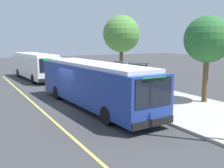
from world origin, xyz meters
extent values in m
plane|color=#38383A|center=(0.00, 0.00, 0.00)|extent=(120.00, 120.00, 0.00)
cube|color=#A8A399|center=(0.00, 6.00, 0.07)|extent=(44.00, 6.40, 0.15)
cube|color=#E0D64C|center=(0.00, -2.20, 0.00)|extent=(36.00, 0.14, 0.01)
cube|color=navy|center=(1.36, 1.00, 1.55)|extent=(12.03, 3.13, 2.40)
cube|color=silver|center=(1.36, 1.00, 2.85)|extent=(11.07, 2.83, 0.20)
cube|color=black|center=(7.33, 1.29, 1.98)|extent=(0.15, 2.17, 1.34)
cube|color=black|center=(1.30, 2.29, 1.84)|extent=(10.48, 0.55, 1.06)
cube|color=yellow|center=(1.30, 2.29, 0.57)|extent=(11.31, 0.58, 0.28)
cube|color=#26D83F|center=(7.34, 1.29, 2.57)|extent=(0.10, 1.40, 0.24)
cube|color=black|center=(7.35, 1.29, 0.53)|extent=(0.20, 2.50, 0.36)
cylinder|color=black|center=(5.00, 2.33, 0.50)|extent=(1.01, 0.33, 1.00)
cylinder|color=black|center=(5.11, 0.03, 0.50)|extent=(1.01, 0.33, 1.00)
cylinder|color=black|center=(-2.26, 1.98, 0.50)|extent=(1.01, 0.33, 1.00)
cylinder|color=black|center=(-2.15, -0.33, 0.50)|extent=(1.01, 0.33, 1.00)
cube|color=white|center=(-13.66, 0.78, 1.55)|extent=(10.25, 3.18, 2.40)
cube|color=silver|center=(-13.66, 0.78, 2.85)|extent=(9.43, 2.88, 0.20)
cube|color=black|center=(-8.60, 1.11, 1.98)|extent=(0.18, 2.17, 1.34)
cube|color=black|center=(-13.74, 2.07, 1.84)|extent=(8.88, 0.60, 1.06)
cube|color=#197259|center=(-13.74, 2.08, 0.57)|extent=(9.59, 0.64, 0.28)
cube|color=#26D83F|center=(-8.59, 1.11, 2.57)|extent=(0.12, 1.40, 0.24)
cube|color=black|center=(-8.58, 1.11, 0.53)|extent=(0.24, 2.50, 0.36)
cylinder|color=black|center=(-10.60, 2.14, 0.50)|extent=(1.02, 0.34, 1.00)
cylinder|color=black|center=(-10.46, -0.17, 0.50)|extent=(1.02, 0.34, 1.00)
cylinder|color=black|center=(-16.76, 1.75, 0.50)|extent=(1.02, 0.34, 1.00)
cylinder|color=black|center=(-16.61, -0.56, 0.50)|extent=(1.02, 0.34, 1.00)
cylinder|color=#333338|center=(0.08, 6.29, 1.35)|extent=(0.10, 0.10, 2.40)
cylinder|color=#333338|center=(0.08, 4.99, 1.35)|extent=(0.10, 0.10, 2.40)
cylinder|color=#333338|center=(-2.52, 6.29, 1.35)|extent=(0.10, 0.10, 2.40)
cylinder|color=#333338|center=(-2.52, 4.99, 1.35)|extent=(0.10, 0.10, 2.40)
cube|color=#333338|center=(-1.22, 5.64, 2.59)|extent=(2.90, 1.60, 0.08)
cube|color=#4C606B|center=(-1.22, 6.29, 1.35)|extent=(2.47, 0.04, 2.16)
cube|color=navy|center=(-2.52, 5.64, 1.30)|extent=(0.06, 1.11, 1.82)
cube|color=brown|center=(-1.09, 5.66, 0.60)|extent=(1.60, 0.44, 0.06)
cube|color=brown|center=(-1.09, 5.90, 0.88)|extent=(1.60, 0.05, 0.44)
cube|color=#333338|center=(-1.81, 5.66, 0.38)|extent=(0.08, 0.40, 0.45)
cube|color=#333338|center=(-0.37, 5.66, 0.38)|extent=(0.08, 0.40, 0.45)
cylinder|color=#333338|center=(1.35, 3.57, 1.55)|extent=(0.07, 0.07, 2.80)
cube|color=white|center=(1.35, 3.55, 2.65)|extent=(0.44, 0.03, 0.56)
cube|color=red|center=(1.35, 3.53, 2.65)|extent=(0.40, 0.01, 0.16)
cylinder|color=#282D47|center=(-1.51, 4.97, 0.57)|extent=(0.14, 0.14, 0.85)
cylinder|color=#282D47|center=(-1.51, 4.79, 0.57)|extent=(0.14, 0.14, 0.85)
cube|color=red|center=(-1.51, 4.88, 1.31)|extent=(0.24, 0.40, 0.62)
sphere|color=tan|center=(-1.51, 4.88, 1.73)|extent=(0.22, 0.22, 0.22)
cylinder|color=brown|center=(-5.55, 7.40, 1.92)|extent=(0.36, 0.36, 3.54)
sphere|color=#4C8438|center=(-5.55, 7.40, 5.04)|extent=(3.61, 3.61, 3.61)
cylinder|color=brown|center=(4.31, 8.16, 1.70)|extent=(0.36, 0.36, 3.11)
sphere|color=#28662D|center=(4.31, 8.16, 4.45)|extent=(3.17, 3.17, 3.17)
camera|label=1|loc=(16.57, -6.14, 4.28)|focal=41.72mm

